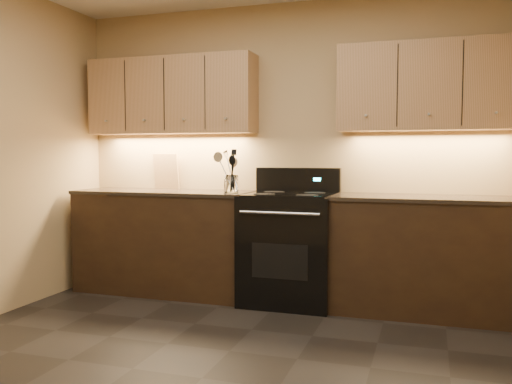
# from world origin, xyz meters

# --- Properties ---
(floor) EXTENTS (4.00, 4.00, 0.00)m
(floor) POSITION_xyz_m (0.00, 0.00, 0.00)
(floor) COLOR black
(floor) RESTS_ON ground
(wall_back) EXTENTS (4.00, 0.04, 2.60)m
(wall_back) POSITION_xyz_m (0.00, 2.00, 1.30)
(wall_back) COLOR tan
(wall_back) RESTS_ON ground
(counter_left) EXTENTS (1.62, 0.62, 0.93)m
(counter_left) POSITION_xyz_m (-1.10, 1.70, 0.47)
(counter_left) COLOR black
(counter_left) RESTS_ON ground
(counter_right) EXTENTS (1.46, 0.62, 0.93)m
(counter_right) POSITION_xyz_m (1.18, 1.70, 0.47)
(counter_right) COLOR black
(counter_right) RESTS_ON ground
(stove) EXTENTS (0.76, 0.68, 1.14)m
(stove) POSITION_xyz_m (0.08, 1.68, 0.48)
(stove) COLOR black
(stove) RESTS_ON ground
(upper_cab_left) EXTENTS (1.60, 0.30, 0.70)m
(upper_cab_left) POSITION_xyz_m (-1.10, 1.85, 1.80)
(upper_cab_left) COLOR tan
(upper_cab_left) RESTS_ON wall_back
(upper_cab_right) EXTENTS (1.44, 0.30, 0.70)m
(upper_cab_right) POSITION_xyz_m (1.18, 1.85, 1.80)
(upper_cab_right) COLOR tan
(upper_cab_right) RESTS_ON wall_back
(outlet_plate) EXTENTS (0.08, 0.01, 0.12)m
(outlet_plate) POSITION_xyz_m (-1.30, 1.99, 1.12)
(outlet_plate) COLOR #B2B5BA
(outlet_plate) RESTS_ON wall_back
(utensil_crock) EXTENTS (0.13, 0.13, 0.15)m
(utensil_crock) POSITION_xyz_m (-0.42, 1.60, 1.00)
(utensil_crock) COLOR white
(utensil_crock) RESTS_ON counter_left
(cutting_board) EXTENTS (0.27, 0.08, 0.34)m
(cutting_board) POSITION_xyz_m (-1.23, 1.97, 1.10)
(cutting_board) COLOR #DAB775
(cutting_board) RESTS_ON counter_left
(wooden_spoon) EXTENTS (0.11, 0.13, 0.29)m
(wooden_spoon) POSITION_xyz_m (-0.46, 1.60, 1.09)
(wooden_spoon) COLOR #DAB775
(wooden_spoon) RESTS_ON utensil_crock
(black_spoon) EXTENTS (0.09, 0.15, 0.31)m
(black_spoon) POSITION_xyz_m (-0.42, 1.63, 1.10)
(black_spoon) COLOR black
(black_spoon) RESTS_ON utensil_crock
(black_turner) EXTENTS (0.09, 0.18, 0.39)m
(black_turner) POSITION_xyz_m (-0.41, 1.58, 1.14)
(black_turner) COLOR black
(black_turner) RESTS_ON utensil_crock
(steel_spatula) EXTENTS (0.23, 0.18, 0.39)m
(steel_spatula) POSITION_xyz_m (-0.39, 1.62, 1.14)
(steel_spatula) COLOR silver
(steel_spatula) RESTS_ON utensil_crock
(steel_skimmer) EXTENTS (0.27, 0.15, 0.37)m
(steel_skimmer) POSITION_xyz_m (-0.39, 1.59, 1.13)
(steel_skimmer) COLOR silver
(steel_skimmer) RESTS_ON utensil_crock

